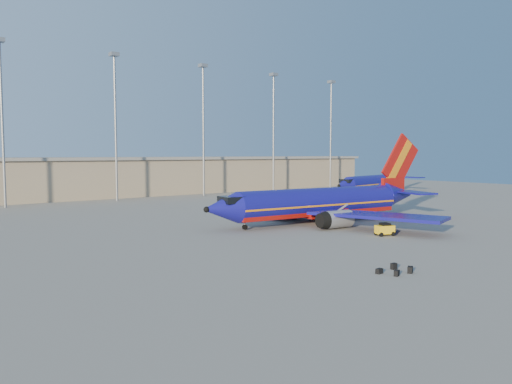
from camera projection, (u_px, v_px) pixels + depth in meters
ground at (294, 225)px, 64.75m from camera, size 220.00×220.00×0.00m
terminal_building at (158, 175)px, 116.18m from camera, size 122.00×16.00×8.50m
light_mast_row at (162, 113)px, 102.67m from camera, size 101.60×1.60×28.65m
aircraft_main at (323, 203)px, 66.89m from camera, size 36.23×34.71×12.27m
aircraft_second at (375, 182)px, 116.15m from camera, size 33.05×13.94×11.30m
baggage_tug at (385, 229)px, 56.18m from camera, size 2.32×1.86×1.45m
luggage_pile at (397, 270)px, 38.64m from camera, size 2.69×2.04×0.52m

